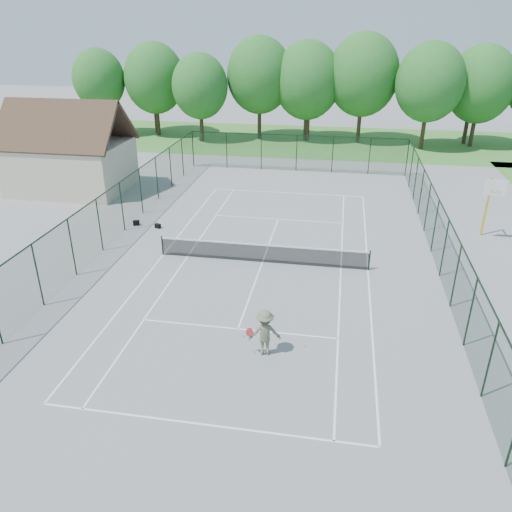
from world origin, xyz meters
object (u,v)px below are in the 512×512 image
object	(u,v)px
tennis_net	(262,252)
sports_bag_a	(136,223)
basketball_goal	(491,196)
tennis_player	(265,333)

from	to	relation	value
tennis_net	sports_bag_a	bearing A→B (deg)	155.81
basketball_goal	sports_bag_a	xyz separation A→B (m)	(-20.85, -1.53, -2.41)
sports_bag_a	tennis_net	bearing A→B (deg)	-41.74
tennis_net	tennis_player	size ratio (longest dim) A/B	5.60
tennis_net	basketball_goal	size ratio (longest dim) A/B	3.04
tennis_net	basketball_goal	xyz separation A→B (m)	(12.26, 5.39, 1.99)
tennis_net	sports_bag_a	size ratio (longest dim) A/B	28.56
tennis_player	tennis_net	bearing A→B (deg)	99.73
sports_bag_a	tennis_player	world-z (taller)	tennis_player
tennis_net	basketball_goal	world-z (taller)	basketball_goal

